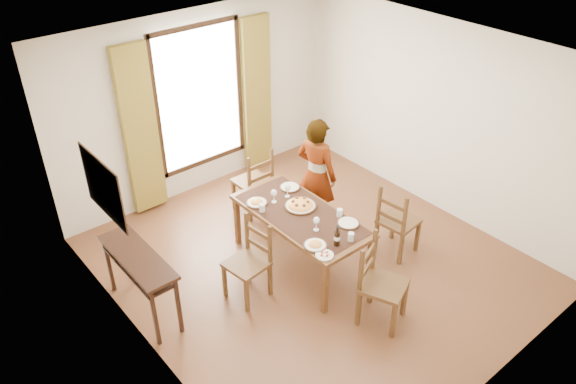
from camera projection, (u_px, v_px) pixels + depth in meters
ground at (312, 262)px, 7.17m from camera, size 5.00×5.00×0.00m
room_shell at (308, 153)px, 6.42m from camera, size 4.60×5.10×2.74m
console_table at (138, 264)px, 6.10m from camera, size 0.38×1.20×0.80m
dining_table at (301, 218)px, 6.81m from camera, size 0.85×1.80×0.76m
chair_west at (249, 263)px, 6.45m from camera, size 0.49×0.49×0.99m
chair_north at (254, 183)px, 7.88m from camera, size 0.45×0.45×1.03m
chair_south at (380, 285)px, 6.10m from camera, size 0.61×0.61×1.05m
chair_east at (397, 223)px, 7.11m from camera, size 0.49×0.49×1.00m
man at (316, 175)px, 7.42m from camera, size 0.78×0.67×1.62m
plate_sw at (315, 244)px, 6.23m from camera, size 0.27×0.27×0.05m
plate_se at (348, 222)px, 6.58m from camera, size 0.27×0.27×0.05m
plate_nw at (257, 202)px, 6.94m from camera, size 0.27×0.27×0.05m
plate_ne at (290, 186)px, 7.24m from camera, size 0.27×0.27×0.05m
pasta_platter at (300, 203)px, 6.86m from camera, size 0.40×0.40×0.10m
caprese_plate at (325, 254)px, 6.09m from camera, size 0.20×0.20×0.04m
wine_glass_a at (316, 224)px, 6.44m from camera, size 0.08×0.08×0.18m
wine_glass_b at (287, 190)px, 7.03m from camera, size 0.08×0.08×0.18m
wine_glass_c at (274, 196)px, 6.93m from camera, size 0.08×0.08×0.18m
tumbler_a at (340, 213)px, 6.70m from camera, size 0.07×0.07×0.10m
tumbler_b at (262, 208)px, 6.78m from camera, size 0.07×0.07×0.10m
tumbler_c at (351, 237)px, 6.30m from camera, size 0.07×0.07×0.10m
wine_bottle at (337, 236)px, 6.19m from camera, size 0.07×0.07×0.25m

